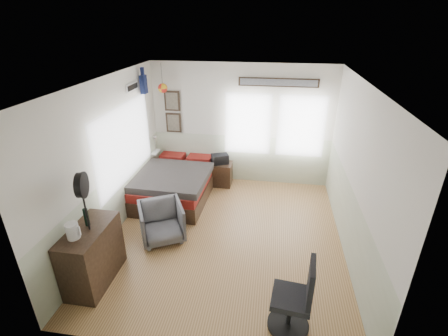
{
  "coord_description": "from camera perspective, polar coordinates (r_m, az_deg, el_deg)",
  "views": [
    {
      "loc": [
        0.69,
        -4.66,
        3.55
      ],
      "look_at": [
        -0.1,
        0.4,
        1.15
      ],
      "focal_mm": 26.0,
      "sensor_mm": 36.0,
      "label": 1
    }
  ],
  "objects": [
    {
      "name": "bed",
      "position": [
        7.01,
        -8.49,
        -2.72
      ],
      "size": [
        1.5,
        2.03,
        0.64
      ],
      "rotation": [
        0.0,
        0.0,
        -0.03
      ],
      "color": "black",
      "rests_on": "ground_plane"
    },
    {
      "name": "black_bag",
      "position": [
        7.31,
        -0.72,
        1.6
      ],
      "size": [
        0.43,
        0.36,
        0.21
      ],
      "primitive_type": "cube",
      "rotation": [
        0.0,
        0.0,
        0.4
      ],
      "color": "black",
      "rests_on": "nightstand"
    },
    {
      "name": "bottle",
      "position": [
        4.92,
        -23.05,
        -7.95
      ],
      "size": [
        0.07,
        0.07,
        0.26
      ],
      "primitive_type": "cylinder",
      "color": "black",
      "rests_on": "dresser"
    },
    {
      "name": "armchair",
      "position": [
        5.77,
        -10.91,
        -9.29
      ],
      "size": [
        0.97,
        0.98,
        0.67
      ],
      "primitive_type": "imported",
      "rotation": [
        0.0,
        0.0,
        0.48
      ],
      "color": "slate",
      "rests_on": "ground_plane"
    },
    {
      "name": "room_shell",
      "position": [
        5.28,
        -0.12,
        3.56
      ],
      "size": [
        4.02,
        4.52,
        2.71
      ],
      "color": "silver",
      "rests_on": "ground_plane"
    },
    {
      "name": "ground_plane",
      "position": [
        5.9,
        0.37,
        -11.93
      ],
      "size": [
        4.0,
        4.5,
        0.01
      ],
      "primitive_type": "cube",
      "color": "#92633B"
    },
    {
      "name": "wall_decor",
      "position": [
        7.01,
        -6.32,
        13.01
      ],
      "size": [
        3.55,
        1.32,
        1.44
      ],
      "color": "black",
      "rests_on": "room_shell"
    },
    {
      "name": "task_chair",
      "position": [
        4.32,
        12.46,
        -22.08
      ],
      "size": [
        0.52,
        0.52,
        1.04
      ],
      "rotation": [
        0.0,
        0.0,
        -0.11
      ],
      "color": "black",
      "rests_on": "ground_plane"
    },
    {
      "name": "kettle",
      "position": [
        4.74,
        -25.08,
        -9.99
      ],
      "size": [
        0.19,
        0.17,
        0.22
      ],
      "rotation": [
        0.0,
        0.0,
        -0.31
      ],
      "color": "silver",
      "rests_on": "dresser"
    },
    {
      "name": "nightstand",
      "position": [
        7.46,
        -0.7,
        -1.02
      ],
      "size": [
        0.54,
        0.43,
        0.53
      ],
      "primitive_type": "cube",
      "rotation": [
        0.0,
        0.0,
        -0.01
      ],
      "color": "black",
      "rests_on": "ground_plane"
    },
    {
      "name": "dresser",
      "position": [
        5.16,
        -22.12,
        -14.0
      ],
      "size": [
        0.48,
        1.0,
        0.9
      ],
      "primitive_type": "cube",
      "color": "black",
      "rests_on": "ground_plane"
    },
    {
      "name": "stand_fan",
      "position": [
        4.56,
        -23.77,
        -2.97
      ],
      "size": [
        0.17,
        0.35,
        0.86
      ],
      "rotation": [
        0.0,
        0.0,
        0.25
      ],
      "color": "black",
      "rests_on": "dresser"
    }
  ]
}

